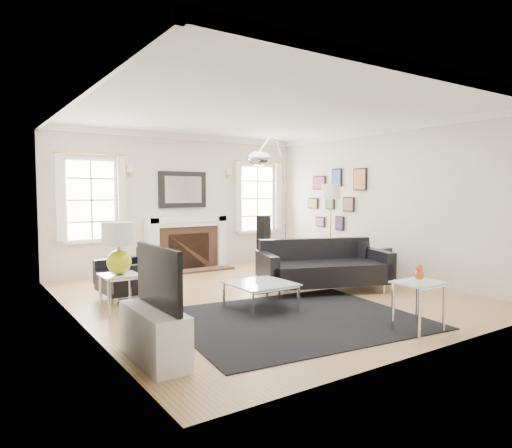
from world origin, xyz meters
TOP-DOWN VIEW (x-y plane):
  - floor at (0.00, 0.00)m, footprint 6.00×6.00m
  - back_wall at (0.00, 3.00)m, footprint 5.50×0.04m
  - front_wall at (0.00, -3.00)m, footprint 5.50×0.04m
  - left_wall at (-2.75, 0.00)m, footprint 0.04×6.00m
  - right_wall at (2.75, 0.00)m, footprint 0.04×6.00m
  - ceiling at (0.00, 0.00)m, footprint 5.50×6.00m
  - crown_molding at (0.00, 0.00)m, footprint 5.50×6.00m
  - fireplace at (0.00, 2.79)m, footprint 1.70×0.69m
  - mantel_mirror at (0.00, 2.95)m, footprint 1.05×0.07m
  - window_left at (-1.85, 2.95)m, footprint 1.24×0.15m
  - window_right at (1.85, 2.95)m, footprint 1.24×0.15m
  - gallery_wall at (2.72, 1.30)m, footprint 0.04×1.73m
  - tv_unit at (-2.44, -1.70)m, footprint 0.35×1.00m
  - area_rug at (-0.46, -1.35)m, footprint 3.23×2.80m
  - sofa at (1.00, -0.23)m, footprint 2.26×1.58m
  - armchair_left at (-1.78, 0.90)m, footprint 0.85×0.93m
  - armchair_right at (2.10, 0.06)m, footprint 0.97×1.05m
  - coffee_table at (-0.53, -0.68)m, footprint 0.82×0.82m
  - side_table_left at (-2.20, 0.17)m, footprint 0.47×0.47m
  - nesting_table at (0.41, -2.51)m, footprint 0.52×0.44m
  - gourd_lamp at (-2.20, 0.17)m, footprint 0.43×0.43m
  - orange_vase at (0.41, -2.51)m, footprint 0.11×0.11m
  - arc_floor_lamp at (0.86, 0.93)m, footprint 1.90×1.76m
  - stick_floor_lamp at (2.08, 0.75)m, footprint 0.36×0.36m
  - speaker_tower at (1.54, 2.24)m, footprint 0.26×0.26m

SIDE VIEW (x-z plane):
  - floor at x=0.00m, z-range 0.00..0.00m
  - area_rug at x=-0.46m, z-range 0.00..0.01m
  - tv_unit at x=-2.44m, z-range -0.22..0.87m
  - coffee_table at x=-0.53m, z-range 0.15..0.51m
  - armchair_left at x=-1.78m, z-range 0.03..0.64m
  - armchair_right at x=2.10m, z-range 0.04..0.65m
  - sofa at x=1.00m, z-range 0.03..0.70m
  - side_table_left at x=-2.20m, z-range 0.16..0.68m
  - nesting_table at x=0.41m, z-range 0.17..0.74m
  - fireplace at x=0.00m, z-range -0.01..1.10m
  - speaker_tower at x=1.54m, z-range 0.00..1.10m
  - orange_vase at x=0.41m, z-range 0.59..0.77m
  - gourd_lamp at x=-2.20m, z-range 0.57..1.26m
  - back_wall at x=0.00m, z-range 0.00..2.80m
  - front_wall at x=0.00m, z-range 0.00..2.80m
  - left_wall at x=-2.75m, z-range 0.00..2.80m
  - right_wall at x=2.75m, z-range 0.00..2.80m
  - arc_floor_lamp at x=0.86m, z-range 0.11..2.80m
  - window_left at x=-1.85m, z-range 0.65..2.27m
  - window_right at x=1.85m, z-range 0.65..2.27m
  - stick_floor_lamp at x=2.08m, z-range 0.64..2.40m
  - gallery_wall at x=2.72m, z-range 0.89..2.18m
  - mantel_mirror at x=0.00m, z-range 1.27..2.02m
  - crown_molding at x=0.00m, z-range 2.68..2.80m
  - ceiling at x=0.00m, z-range 2.79..2.81m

